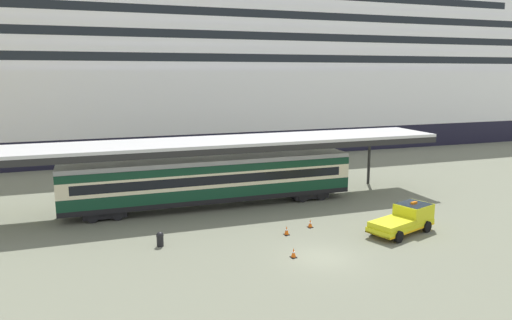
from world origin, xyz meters
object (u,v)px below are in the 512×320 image
(train_carriage, at_px, (212,180))
(quay_bollard, at_px, (160,239))
(service_truck, at_px, (405,218))
(traffic_cone_far, at_px, (294,253))
(traffic_cone_near, at_px, (310,223))
(cruise_ship, at_px, (137,61))
(traffic_cone_mid, at_px, (287,230))

(train_carriage, height_order, quay_bollard, train_carriage)
(service_truck, height_order, traffic_cone_far, service_truck)
(quay_bollard, bearing_deg, train_carriage, 54.48)
(traffic_cone_near, distance_m, quay_bollard, 10.77)
(traffic_cone_near, bearing_deg, cruise_ship, 99.67)
(traffic_cone_near, bearing_deg, service_truck, -27.98)
(service_truck, bearing_deg, quay_bollard, 170.03)
(train_carriage, bearing_deg, traffic_cone_far, -81.28)
(train_carriage, height_order, service_truck, train_carriage)
(cruise_ship, distance_m, quay_bollard, 45.15)
(cruise_ship, distance_m, train_carriage, 37.25)
(cruise_ship, xyz_separation_m, traffic_cone_near, (7.35, -43.15, -12.44))
(traffic_cone_mid, xyz_separation_m, traffic_cone_far, (-1.21, -3.88, -0.02))
(train_carriage, xyz_separation_m, traffic_cone_mid, (3.08, -8.35, -1.99))
(service_truck, relative_size, traffic_cone_mid, 8.63)
(cruise_ship, bearing_deg, train_carriage, -86.74)
(traffic_cone_far, height_order, quay_bollard, quay_bollard)
(cruise_ship, relative_size, traffic_cone_far, 241.80)
(traffic_cone_near, bearing_deg, quay_bollard, -179.03)
(traffic_cone_near, xyz_separation_m, traffic_cone_far, (-3.44, -4.78, 0.00))
(traffic_cone_near, bearing_deg, traffic_cone_mid, -158.08)
(service_truck, distance_m, traffic_cone_near, 6.64)
(traffic_cone_near, relative_size, traffic_cone_mid, 0.92)
(train_carriage, distance_m, traffic_cone_near, 9.37)
(cruise_ship, xyz_separation_m, train_carriage, (2.03, -35.70, -10.42))
(traffic_cone_near, xyz_separation_m, traffic_cone_mid, (-2.24, -0.90, 0.02))
(train_carriage, distance_m, traffic_cone_mid, 9.12)
(traffic_cone_near, relative_size, traffic_cone_far, 0.99)
(train_carriage, height_order, traffic_cone_mid, train_carriage)
(traffic_cone_far, bearing_deg, cruise_ship, 94.67)
(traffic_cone_near, bearing_deg, train_carriage, 125.53)
(cruise_ship, height_order, quay_bollard, cruise_ship)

